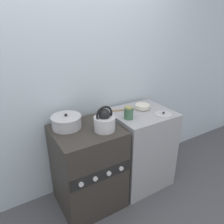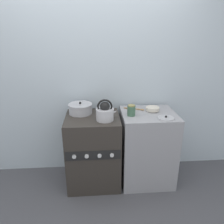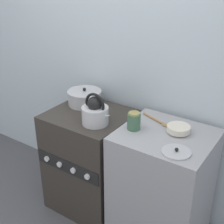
{
  "view_description": "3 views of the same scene",
  "coord_description": "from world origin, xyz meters",
  "px_view_note": "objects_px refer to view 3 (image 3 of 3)",
  "views": [
    {
      "loc": [
        -0.73,
        -1.39,
        1.86
      ],
      "look_at": [
        0.3,
        0.32,
        0.99
      ],
      "focal_mm": 35.0,
      "sensor_mm": 36.0,
      "label": 1
    },
    {
      "loc": [
        0.05,
        -2.07,
        1.83
      ],
      "look_at": [
        0.23,
        0.31,
        0.93
      ],
      "focal_mm": 35.0,
      "sensor_mm": 36.0,
      "label": 2
    },
    {
      "loc": [
        1.39,
        -1.44,
        1.97
      ],
      "look_at": [
        0.24,
        0.26,
        0.98
      ],
      "focal_mm": 50.0,
      "sensor_mm": 36.0,
      "label": 3
    }
  ],
  "objects_px": {
    "stove": "(91,160)",
    "storage_jar": "(134,121)",
    "loose_pot_lid": "(176,152)",
    "kettle": "(95,113)",
    "enamel_bowl": "(178,129)",
    "cooking_pot": "(85,98)"
  },
  "relations": [
    {
      "from": "stove",
      "to": "loose_pot_lid",
      "type": "xyz_separation_m",
      "value": [
        0.82,
        -0.17,
        0.48
      ]
    },
    {
      "from": "enamel_bowl",
      "to": "stove",
      "type": "bearing_deg",
      "value": -174.61
    },
    {
      "from": "stove",
      "to": "storage_jar",
      "type": "distance_m",
      "value": 0.7
    },
    {
      "from": "enamel_bowl",
      "to": "storage_jar",
      "type": "height_order",
      "value": "storage_jar"
    },
    {
      "from": "kettle",
      "to": "loose_pot_lid",
      "type": "relative_size",
      "value": 1.33
    },
    {
      "from": "kettle",
      "to": "stove",
      "type": "bearing_deg",
      "value": 144.42
    },
    {
      "from": "kettle",
      "to": "enamel_bowl",
      "type": "bearing_deg",
      "value": 16.47
    },
    {
      "from": "stove",
      "to": "enamel_bowl",
      "type": "distance_m",
      "value": 0.88
    },
    {
      "from": "storage_jar",
      "to": "loose_pot_lid",
      "type": "distance_m",
      "value": 0.39
    },
    {
      "from": "kettle",
      "to": "storage_jar",
      "type": "height_order",
      "value": "kettle"
    },
    {
      "from": "enamel_bowl",
      "to": "storage_jar",
      "type": "xyz_separation_m",
      "value": [
        -0.28,
        -0.13,
        0.03
      ]
    },
    {
      "from": "loose_pot_lid",
      "to": "kettle",
      "type": "bearing_deg",
      "value": 174.12
    },
    {
      "from": "kettle",
      "to": "loose_pot_lid",
      "type": "height_order",
      "value": "kettle"
    },
    {
      "from": "stove",
      "to": "kettle",
      "type": "height_order",
      "value": "kettle"
    },
    {
      "from": "kettle",
      "to": "storage_jar",
      "type": "xyz_separation_m",
      "value": [
        0.3,
        0.04,
        -0.0
      ]
    },
    {
      "from": "storage_jar",
      "to": "loose_pot_lid",
      "type": "xyz_separation_m",
      "value": [
        0.37,
        -0.11,
        -0.06
      ]
    },
    {
      "from": "stove",
      "to": "cooking_pot",
      "type": "height_order",
      "value": "cooking_pot"
    },
    {
      "from": "cooking_pot",
      "to": "storage_jar",
      "type": "bearing_deg",
      "value": -17.64
    },
    {
      "from": "stove",
      "to": "cooking_pot",
      "type": "relative_size",
      "value": 3.12
    },
    {
      "from": "kettle",
      "to": "enamel_bowl",
      "type": "xyz_separation_m",
      "value": [
        0.58,
        0.17,
        -0.03
      ]
    },
    {
      "from": "cooking_pot",
      "to": "storage_jar",
      "type": "relative_size",
      "value": 2.26
    },
    {
      "from": "cooking_pot",
      "to": "enamel_bowl",
      "type": "height_order",
      "value": "cooking_pot"
    }
  ]
}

